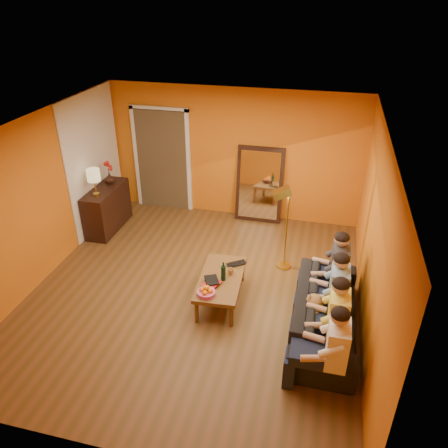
% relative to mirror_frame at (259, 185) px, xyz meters
% --- Properties ---
extents(room_shell, '(5.00, 5.50, 2.60)m').
position_rel_mirror_frame_xyz_m(room_shell, '(-0.55, -2.26, 0.54)').
color(room_shell, brown).
rests_on(room_shell, ground).
extents(white_accent, '(0.02, 1.90, 2.58)m').
position_rel_mirror_frame_xyz_m(white_accent, '(-3.04, -0.88, 0.54)').
color(white_accent, white).
rests_on(white_accent, wall_left).
extents(doorway_recess, '(1.06, 0.30, 2.10)m').
position_rel_mirror_frame_xyz_m(doorway_recess, '(-2.05, 0.20, 0.29)').
color(doorway_recess, '#3F2D19').
rests_on(doorway_recess, floor).
extents(door_jamb_left, '(0.08, 0.06, 2.20)m').
position_rel_mirror_frame_xyz_m(door_jamb_left, '(-2.62, 0.08, 0.29)').
color(door_jamb_left, white).
rests_on(door_jamb_left, wall_back).
extents(door_jamb_right, '(0.08, 0.06, 2.20)m').
position_rel_mirror_frame_xyz_m(door_jamb_right, '(-1.48, 0.08, 0.29)').
color(door_jamb_right, white).
rests_on(door_jamb_right, wall_back).
extents(door_header, '(1.22, 0.06, 0.08)m').
position_rel_mirror_frame_xyz_m(door_header, '(-2.05, 0.08, 1.36)').
color(door_header, white).
rests_on(door_header, wall_back).
extents(mirror_frame, '(0.92, 0.27, 1.51)m').
position_rel_mirror_frame_xyz_m(mirror_frame, '(0.00, 0.00, 0.00)').
color(mirror_frame, black).
rests_on(mirror_frame, floor).
extents(mirror_glass, '(0.78, 0.21, 1.35)m').
position_rel_mirror_frame_xyz_m(mirror_glass, '(0.00, -0.04, 0.00)').
color(mirror_glass, white).
rests_on(mirror_glass, mirror_frame).
extents(sideboard, '(0.44, 1.18, 0.85)m').
position_rel_mirror_frame_xyz_m(sideboard, '(-2.79, -1.08, -0.34)').
color(sideboard, black).
rests_on(sideboard, floor).
extents(table_lamp, '(0.24, 0.24, 0.51)m').
position_rel_mirror_frame_xyz_m(table_lamp, '(-2.79, -1.38, 0.34)').
color(table_lamp, beige).
rests_on(table_lamp, sideboard).
extents(sofa, '(2.15, 0.84, 0.63)m').
position_rel_mirror_frame_xyz_m(sofa, '(1.45, -3.02, -0.45)').
color(sofa, black).
rests_on(sofa, floor).
extents(coffee_table, '(0.70, 1.26, 0.42)m').
position_rel_mirror_frame_xyz_m(coffee_table, '(-0.10, -2.72, -0.55)').
color(coffee_table, brown).
rests_on(coffee_table, floor).
extents(floor_lamp, '(0.36, 0.32, 1.44)m').
position_rel_mirror_frame_xyz_m(floor_lamp, '(0.72, -1.61, -0.04)').
color(floor_lamp, gold).
rests_on(floor_lamp, floor).
extents(dog, '(0.51, 0.68, 0.71)m').
position_rel_mirror_frame_xyz_m(dog, '(1.32, -3.30, -0.40)').
color(dog, '#AE874E').
rests_on(dog, floor).
extents(person_far_left, '(0.70, 0.44, 1.22)m').
position_rel_mirror_frame_xyz_m(person_far_left, '(1.58, -4.02, -0.15)').
color(person_far_left, white).
rests_on(person_far_left, sofa).
extents(person_mid_left, '(0.70, 0.44, 1.22)m').
position_rel_mirror_frame_xyz_m(person_mid_left, '(1.58, -3.47, -0.15)').
color(person_mid_left, '#EDDB4F').
rests_on(person_mid_left, sofa).
extents(person_mid_right, '(0.70, 0.44, 1.22)m').
position_rel_mirror_frame_xyz_m(person_mid_right, '(1.58, -2.92, -0.15)').
color(person_mid_right, '#7E9EC3').
rests_on(person_mid_right, sofa).
extents(person_far_right, '(0.70, 0.44, 1.22)m').
position_rel_mirror_frame_xyz_m(person_far_right, '(1.58, -2.37, -0.15)').
color(person_far_right, '#303034').
rests_on(person_far_right, sofa).
extents(fruit_bowl, '(0.26, 0.26, 0.16)m').
position_rel_mirror_frame_xyz_m(fruit_bowl, '(-0.20, -3.17, -0.26)').
color(fruit_bowl, '#C7467F').
rests_on(fruit_bowl, coffee_table).
extents(wine_bottle, '(0.07, 0.07, 0.31)m').
position_rel_mirror_frame_xyz_m(wine_bottle, '(-0.05, -2.77, -0.18)').
color(wine_bottle, black).
rests_on(wine_bottle, coffee_table).
extents(tumbler, '(0.11, 0.11, 0.09)m').
position_rel_mirror_frame_xyz_m(tumbler, '(0.02, -2.60, -0.29)').
color(tumbler, '#B27F3F').
rests_on(tumbler, coffee_table).
extents(laptop, '(0.37, 0.35, 0.02)m').
position_rel_mirror_frame_xyz_m(laptop, '(0.08, -2.37, -0.33)').
color(laptop, black).
rests_on(laptop, coffee_table).
extents(book_lower, '(0.21, 0.25, 0.02)m').
position_rel_mirror_frame_xyz_m(book_lower, '(-0.28, -2.92, -0.33)').
color(book_lower, black).
rests_on(book_lower, coffee_table).
extents(book_mid, '(0.29, 0.32, 0.02)m').
position_rel_mirror_frame_xyz_m(book_mid, '(-0.27, -2.91, -0.31)').
color(book_mid, red).
rests_on(book_mid, book_lower).
extents(book_upper, '(0.27, 0.30, 0.02)m').
position_rel_mirror_frame_xyz_m(book_upper, '(-0.28, -2.93, -0.29)').
color(book_upper, black).
rests_on(book_upper, book_mid).
extents(vase, '(0.20, 0.20, 0.21)m').
position_rel_mirror_frame_xyz_m(vase, '(-2.79, -0.83, 0.19)').
color(vase, black).
rests_on(vase, sideboard).
extents(flowers, '(0.17, 0.17, 0.48)m').
position_rel_mirror_frame_xyz_m(flowers, '(-2.79, -0.83, 0.45)').
color(flowers, red).
rests_on(flowers, vase).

